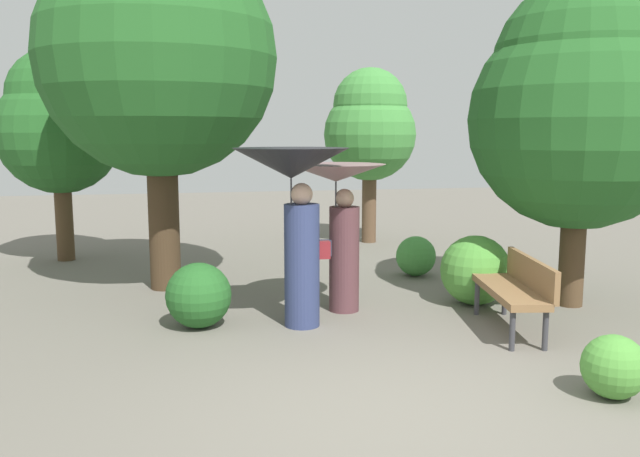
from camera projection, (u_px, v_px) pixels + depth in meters
name	position (u px, v px, depth m)	size (l,w,h in m)	color
ground_plane	(394.00, 411.00, 5.21)	(40.00, 40.00, 0.00)	#6B665B
person_left	(294.00, 193.00, 7.29)	(1.30, 1.30, 2.04)	navy
person_right	(339.00, 205.00, 7.96)	(1.21, 1.21, 1.83)	#563338
park_bench	(517.00, 286.00, 7.25)	(0.74, 1.56, 0.83)	#38383D
tree_near_left	(59.00, 122.00, 11.08)	(2.07, 2.07, 3.63)	#4C3823
tree_near_right	(370.00, 126.00, 12.98)	(1.84, 1.84, 3.49)	brown
tree_mid_left	(158.00, 38.00, 8.85)	(3.26, 3.26, 5.38)	#42301E
tree_mid_right	(581.00, 103.00, 8.05)	(2.74, 2.74, 4.10)	#4C3823
bush_path_left	(614.00, 367.00, 5.44)	(0.54, 0.54, 0.54)	#4C9338
bush_path_right	(199.00, 295.00, 7.41)	(0.75, 0.75, 0.75)	#235B23
bush_behind_bench	(475.00, 270.00, 8.40)	(0.90, 0.90, 0.90)	#4C9338
bush_far_side	(416.00, 256.00, 10.12)	(0.62, 0.62, 0.62)	#428C3D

